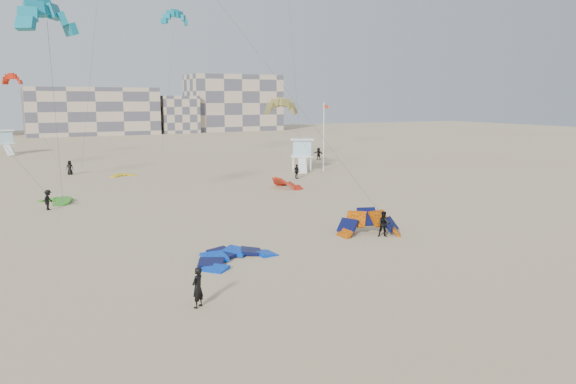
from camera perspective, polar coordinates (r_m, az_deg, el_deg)
name	(u,v)px	position (r m, az deg, el deg)	size (l,w,h in m)	color
ground	(259,289)	(27.36, -3.01, -9.77)	(320.00, 320.00, 0.00)	tan
kite_ground_blue	(235,260)	(32.06, -5.42, -6.91)	(4.64, 4.82, 0.82)	#034BEB
kite_ground_orange	(369,235)	(38.14, 8.28, -4.32)	(4.37, 3.44, 2.73)	#FE6A00
kite_ground_green	(56,202)	(53.54, -22.55, -0.99)	(3.49, 3.67, 0.70)	green
kite_ground_red_far	(287,188)	(57.68, -0.13, 0.43)	(3.75, 3.53, 1.79)	red
kite_ground_yellow	(123,176)	(69.21, -16.44, 1.54)	(2.75, 2.88, 0.52)	yellow
kitesurfer_main	(198,287)	(25.02, -9.17, -9.56)	(0.66, 0.43, 1.80)	black
kitesurfer_b	(384,224)	(37.56, 9.74, -3.23)	(0.83, 0.65, 1.71)	black
kitesurfer_c	(48,200)	(49.98, -23.18, -0.75)	(1.09, 0.62, 1.68)	black
kitesurfer_d	(297,171)	(64.21, 0.90, 2.10)	(0.98, 0.41, 1.68)	black
kitesurfer_e	(70,168)	(72.53, -21.30, 2.32)	(0.85, 0.55, 1.74)	black
kitesurfer_f	(319,154)	(84.86, 3.12, 3.92)	(1.70, 0.54, 1.83)	black
kite_fly_teal_a	(47,20)	(42.62, -23.29, 15.74)	(5.92, 7.89, 14.94)	#0C6C9A
kite_fly_olive	(281,108)	(66.80, -0.75, 8.54)	(5.01, 11.74, 8.53)	olive
kite_fly_teal_b	(175,19)	(83.73, -11.40, 16.86)	(5.51, 5.12, 20.22)	#0C6C9A
kite_fly_red	(12,80)	(89.36, -26.21, 10.17)	(6.54, 8.14, 11.74)	red
lifeguard_tower_near	(302,155)	(71.72, 1.42, 3.81)	(3.85, 6.09, 4.07)	white
lifeguard_tower_far	(4,142)	(103.82, -26.88, 4.52)	(3.41, 5.86, 4.06)	white
flagpole	(324,136)	(70.71, 3.66, 5.74)	(0.70, 0.11, 8.63)	white
condo_mid	(92,111)	(155.07, -19.33, 7.75)	(32.00, 16.00, 12.00)	tan
condo_east	(233,103)	(166.98, -5.58, 9.00)	(26.00, 14.00, 16.00)	tan
condo_fill_right	(177,114)	(157.54, -11.20, 7.75)	(10.00, 10.00, 10.00)	tan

